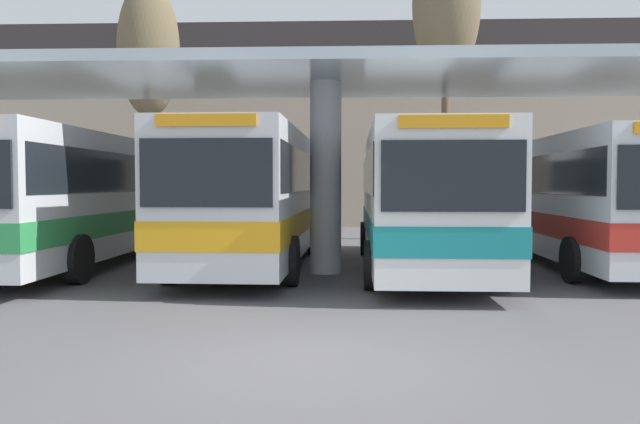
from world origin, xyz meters
name	(u,v)px	position (x,y,z in m)	size (l,w,h in m)	color
ground_plane	(307,356)	(0.00, 0.00, 0.00)	(100.00, 100.00, 0.00)	#565456
townhouse_backdrop	(336,108)	(0.00, 23.48, 5.88)	(40.00, 0.58, 10.09)	tan
station_canopy	(326,98)	(0.00, 7.27, 4.15)	(21.81, 5.45, 4.77)	silver
transit_bus_left_bay	(95,194)	(-6.35, 9.11, 1.86)	(2.77, 12.27, 3.33)	silver
transit_bus_center_bay	(255,193)	(-1.87, 8.46, 1.89)	(3.02, 10.35, 3.38)	silver
transit_bus_right_bay	(419,196)	(2.32, 8.11, 1.83)	(2.95, 10.64, 3.29)	white
transit_bus_far_right_bay	(580,195)	(6.60, 8.99, 1.82)	(2.81, 10.14, 3.28)	silver
poplar_tree_behind_left	(149,52)	(-7.28, 16.86, 7.30)	(2.41, 2.41, 10.08)	brown
poplar_tree_behind_right	(446,7)	(4.23, 16.20, 8.75)	(2.53, 2.53, 11.62)	brown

